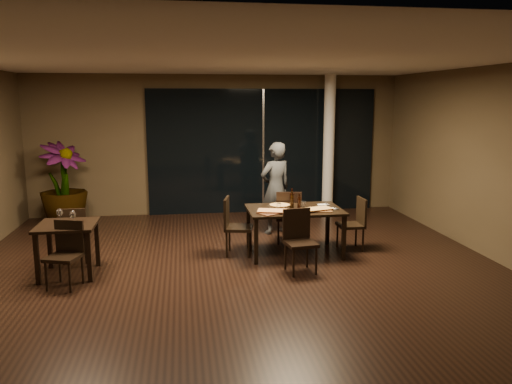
% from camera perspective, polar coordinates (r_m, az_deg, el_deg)
% --- Properties ---
extents(ground, '(8.00, 8.00, 0.00)m').
position_cam_1_polar(ground, '(7.32, -2.00, -9.25)').
color(ground, black).
rests_on(ground, ground).
extents(wall_back, '(8.00, 0.10, 3.00)m').
position_cam_1_polar(wall_back, '(10.96, -4.46, 5.41)').
color(wall_back, '#463925').
rests_on(wall_back, ground).
extents(wall_front, '(8.00, 0.10, 3.00)m').
position_cam_1_polar(wall_front, '(3.06, 6.53, -8.21)').
color(wall_front, '#463925').
rests_on(wall_front, ground).
extents(wall_right, '(0.10, 8.00, 3.00)m').
position_cam_1_polar(wall_right, '(8.42, 26.49, 2.78)').
color(wall_right, '#463925').
rests_on(wall_right, ground).
extents(ceiling, '(8.00, 8.00, 0.04)m').
position_cam_1_polar(ceiling, '(6.91, -2.17, 15.05)').
color(ceiling, silver).
rests_on(ceiling, wall_back).
extents(window_panel, '(5.00, 0.06, 2.70)m').
position_cam_1_polar(window_panel, '(11.00, 0.80, 4.68)').
color(window_panel, black).
rests_on(window_panel, ground).
extents(column, '(0.24, 0.24, 3.00)m').
position_cam_1_polar(column, '(11.00, 8.31, 5.35)').
color(column, silver).
rests_on(column, ground).
extents(main_table, '(1.50, 1.00, 0.75)m').
position_cam_1_polar(main_table, '(8.05, 4.41, -2.42)').
color(main_table, black).
rests_on(main_table, ground).
extents(side_table, '(0.80, 0.80, 0.75)m').
position_cam_1_polar(side_table, '(7.56, -20.75, -4.35)').
color(side_table, black).
rests_on(side_table, ground).
extents(chair_main_far, '(0.51, 0.51, 0.93)m').
position_cam_1_polar(chair_main_far, '(8.65, 3.76, -2.55)').
color(chair_main_far, black).
rests_on(chair_main_far, ground).
extents(chair_main_near, '(0.47, 0.47, 0.91)m').
position_cam_1_polar(chair_main_near, '(7.30, 4.93, -5.14)').
color(chair_main_near, black).
rests_on(chair_main_near, ground).
extents(chair_main_left, '(0.52, 0.52, 0.93)m').
position_cam_1_polar(chair_main_left, '(8.03, -2.57, -3.56)').
color(chair_main_left, black).
rests_on(chair_main_left, ground).
extents(chair_main_right, '(0.41, 0.41, 0.87)m').
position_cam_1_polar(chair_main_right, '(8.46, 11.26, -3.26)').
color(chair_main_right, black).
rests_on(chair_main_right, ground).
extents(chair_side_far, '(0.41, 0.41, 0.87)m').
position_cam_1_polar(chair_side_far, '(8.10, -20.05, -4.32)').
color(chair_side_far, black).
rests_on(chair_side_far, ground).
extents(chair_side_near, '(0.51, 0.51, 0.88)m').
position_cam_1_polar(chair_side_near, '(7.18, -20.87, -6.23)').
color(chair_side_near, black).
rests_on(chair_side_near, ground).
extents(diner, '(0.68, 0.58, 1.71)m').
position_cam_1_polar(diner, '(9.24, 2.24, 0.43)').
color(diner, '#2D2F32').
rests_on(diner, ground).
extents(potted_plant, '(1.27, 1.27, 1.65)m').
position_cam_1_polar(potted_plant, '(10.59, -21.18, 0.86)').
color(potted_plant, '#1A4617').
rests_on(potted_plant, ground).
extents(pizza_board_left, '(0.63, 0.51, 0.01)m').
position_cam_1_polar(pizza_board_left, '(7.73, 2.29, -2.31)').
color(pizza_board_left, '#442515').
rests_on(pizza_board_left, main_table).
extents(pizza_board_right, '(0.56, 0.39, 0.01)m').
position_cam_1_polar(pizza_board_right, '(7.91, 6.87, -2.09)').
color(pizza_board_right, '#482C17').
rests_on(pizza_board_right, main_table).
extents(oblong_pizza_left, '(0.59, 0.38, 0.02)m').
position_cam_1_polar(oblong_pizza_left, '(7.73, 2.29, -2.20)').
color(oblong_pizza_left, maroon).
rests_on(oblong_pizza_left, pizza_board_left).
extents(oblong_pizza_right, '(0.53, 0.35, 0.02)m').
position_cam_1_polar(oblong_pizza_right, '(7.91, 6.87, -1.97)').
color(oblong_pizza_right, maroon).
rests_on(oblong_pizza_right, pizza_board_right).
extents(round_pizza, '(0.33, 0.33, 0.01)m').
position_cam_1_polar(round_pizza, '(8.24, 2.73, -1.52)').
color(round_pizza, '#BC3E14').
rests_on(round_pizza, main_table).
extents(bottle_a, '(0.06, 0.06, 0.27)m').
position_cam_1_polar(bottle_a, '(8.04, 4.13, -0.90)').
color(bottle_a, black).
rests_on(bottle_a, main_table).
extents(bottle_b, '(0.05, 0.05, 0.25)m').
position_cam_1_polar(bottle_b, '(8.01, 4.95, -1.04)').
color(bottle_b, black).
rests_on(bottle_b, main_table).
extents(bottle_c, '(0.07, 0.07, 0.31)m').
position_cam_1_polar(bottle_c, '(8.12, 4.12, -0.66)').
color(bottle_c, black).
rests_on(bottle_c, main_table).
extents(tumbler_left, '(0.07, 0.07, 0.09)m').
position_cam_1_polar(tumbler_left, '(8.02, 2.63, -1.58)').
color(tumbler_left, white).
rests_on(tumbler_left, main_table).
extents(tumbler_right, '(0.08, 0.08, 0.09)m').
position_cam_1_polar(tumbler_right, '(8.15, 5.46, -1.40)').
color(tumbler_right, white).
rests_on(tumbler_right, main_table).
extents(napkin_near, '(0.20, 0.14, 0.01)m').
position_cam_1_polar(napkin_near, '(8.05, 8.66, -1.91)').
color(napkin_near, white).
rests_on(napkin_near, main_table).
extents(napkin_far, '(0.18, 0.11, 0.01)m').
position_cam_1_polar(napkin_far, '(8.33, 7.69, -1.45)').
color(napkin_far, white).
rests_on(napkin_far, main_table).
extents(wine_glass_a, '(0.08, 0.08, 0.19)m').
position_cam_1_polar(wine_glass_a, '(7.60, -21.49, -2.60)').
color(wine_glass_a, white).
rests_on(wine_glass_a, side_table).
extents(wine_glass_b, '(0.09, 0.09, 0.20)m').
position_cam_1_polar(wine_glass_b, '(7.39, -20.19, -2.85)').
color(wine_glass_b, white).
rests_on(wine_glass_b, side_table).
extents(side_napkin, '(0.20, 0.14, 0.01)m').
position_cam_1_polar(side_napkin, '(7.32, -20.89, -3.75)').
color(side_napkin, white).
rests_on(side_napkin, side_table).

